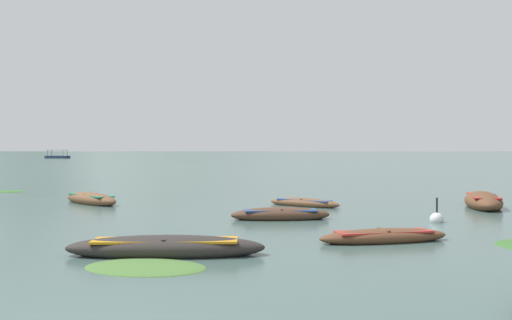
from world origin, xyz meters
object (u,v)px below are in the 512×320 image
rowboat_9 (483,201)px  mooring_buoy (437,219)px  ferry_0 (57,157)px  rowboat_1 (91,199)px  rowboat_3 (280,215)px  rowboat_4 (384,236)px  rowboat_7 (304,203)px  rowboat_0 (166,247)px

rowboat_9 → mooring_buoy: size_ratio=4.69×
ferry_0 → rowboat_1: bearing=-68.2°
rowboat_3 → rowboat_9: (8.37, 3.94, 0.08)m
rowboat_4 → rowboat_7: same height
rowboat_0 → mooring_buoy: bearing=35.7°
rowboat_7 → mooring_buoy: size_ratio=3.38×
rowboat_7 → rowboat_9: 7.27m
ferry_0 → mooring_buoy: (64.03, -132.95, -0.35)m
rowboat_1 → rowboat_3: bearing=-32.9°
rowboat_4 → rowboat_9: size_ratio=0.82×
rowboat_0 → rowboat_4: (5.23, 1.83, -0.04)m
rowboat_3 → ferry_0: bearing=114.0°
rowboat_0 → rowboat_9: 15.03m
rowboat_3 → rowboat_9: 9.25m
rowboat_0 → mooring_buoy: mooring_buoy is taller
rowboat_3 → ferry_0: (-59.00, 132.33, 0.29)m
rowboat_1 → rowboat_3: 9.67m
rowboat_3 → rowboat_4: rowboat_3 is taller
rowboat_3 → ferry_0: 144.88m
rowboat_9 → rowboat_3: bearing=-154.8°
rowboat_0 → rowboat_4: rowboat_0 is taller
rowboat_1 → ferry_0: 136.89m
rowboat_4 → rowboat_7: size_ratio=1.14×
rowboat_0 → ferry_0: size_ratio=0.60×
rowboat_3 → rowboat_9: bearing=25.2°
rowboat_3 → rowboat_4: bearing=-60.2°
rowboat_4 → rowboat_7: (-1.39, 8.64, -0.00)m
mooring_buoy → rowboat_1: bearing=155.9°
rowboat_3 → rowboat_9: rowboat_9 is taller
rowboat_4 → rowboat_0: bearing=-160.7°
rowboat_1 → ferry_0: (-50.88, 127.08, 0.26)m
ferry_0 → mooring_buoy: 147.57m
rowboat_0 → rowboat_1: 12.65m
rowboat_9 → rowboat_0: bearing=-137.6°
rowboat_1 → ferry_0: ferry_0 is taller
rowboat_1 → mooring_buoy: size_ratio=3.81×
rowboat_3 → rowboat_0: bearing=-113.8°
ferry_0 → rowboat_7: bearing=-64.9°
ferry_0 → rowboat_9: bearing=-62.3°
rowboat_7 → rowboat_1: bearing=174.0°
rowboat_1 → rowboat_0: bearing=-64.8°
rowboat_3 → ferry_0: ferry_0 is taller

